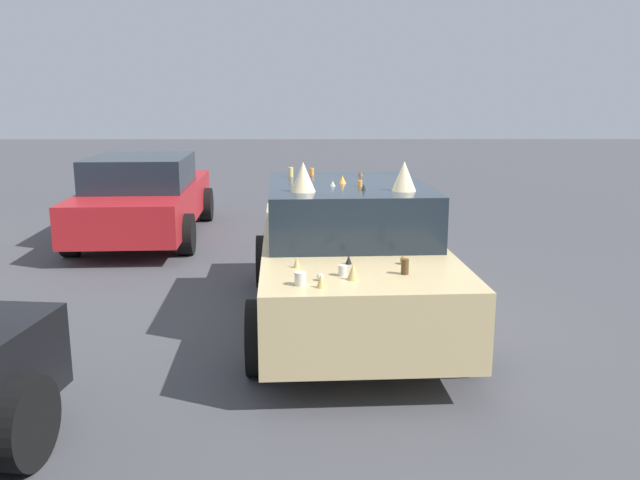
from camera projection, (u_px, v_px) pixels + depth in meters
name	position (u px, v px, depth m)	size (l,w,h in m)	color
ground_plane	(347.00, 320.00, 7.22)	(60.00, 60.00, 0.00)	#47474C
art_car_decorated	(348.00, 252.00, 7.08)	(4.42, 2.23, 1.78)	#D8BC7F
parked_sedan_far_right	(145.00, 197.00, 11.31)	(4.65, 2.15, 1.41)	red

